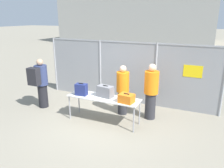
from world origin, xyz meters
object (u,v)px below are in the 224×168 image
(security_worker_near, at_px, (123,89))
(security_worker_far, at_px, (151,91))
(traveler_hooded, at_px, (40,82))
(suitcase_grey, at_px, (105,91))
(inspection_table, at_px, (104,99))
(suitcase_orange, at_px, (126,98))
(suitcase_navy, at_px, (81,89))
(utility_trailer, at_px, (168,82))

(security_worker_near, bearing_deg, security_worker_far, -173.08)
(traveler_hooded, xyz_separation_m, security_worker_far, (3.74, 0.74, -0.05))
(suitcase_grey, bearing_deg, security_worker_far, 31.72)
(inspection_table, xyz_separation_m, security_worker_far, (1.24, 0.82, 0.18))
(inspection_table, xyz_separation_m, traveler_hooded, (-2.49, 0.08, 0.23))
(suitcase_orange, relative_size, traveler_hooded, 0.25)
(inspection_table, height_order, security_worker_near, security_worker_near)
(suitcase_navy, bearing_deg, suitcase_grey, 12.45)
(suitcase_grey, xyz_separation_m, security_worker_far, (1.21, 0.75, -0.05))
(inspection_table, relative_size, suitcase_navy, 5.87)
(security_worker_near, relative_size, utility_trailer, 0.39)
(suitcase_grey, bearing_deg, suitcase_navy, -167.55)
(suitcase_navy, bearing_deg, inspection_table, 7.54)
(suitcase_navy, bearing_deg, utility_trailer, 63.53)
(suitcase_navy, height_order, suitcase_orange, suitcase_navy)
(security_worker_near, height_order, security_worker_far, security_worker_far)
(traveler_hooded, bearing_deg, security_worker_near, 15.20)
(security_worker_far, bearing_deg, suitcase_navy, 15.86)
(security_worker_near, bearing_deg, suitcase_grey, 71.77)
(utility_trailer, bearing_deg, traveler_hooded, -134.72)
(suitcase_navy, height_order, suitcase_grey, suitcase_navy)
(suitcase_grey, height_order, traveler_hooded, traveler_hooded)
(traveler_hooded, bearing_deg, suitcase_orange, -1.73)
(suitcase_navy, xyz_separation_m, security_worker_far, (1.96, 0.91, -0.06))
(inspection_table, bearing_deg, suitcase_grey, 66.26)
(inspection_table, relative_size, utility_trailer, 0.53)
(suitcase_orange, bearing_deg, security_worker_near, 117.73)
(suitcase_navy, relative_size, security_worker_near, 0.23)
(suitcase_navy, distance_m, security_worker_far, 2.16)
(suitcase_grey, height_order, suitcase_orange, suitcase_grey)
(suitcase_grey, xyz_separation_m, suitcase_orange, (0.74, -0.17, -0.05))
(suitcase_navy, height_order, traveler_hooded, traveler_hooded)
(suitcase_orange, bearing_deg, security_worker_far, 62.85)
(inspection_table, distance_m, traveler_hooded, 2.51)
(suitcase_grey, bearing_deg, security_worker_near, 67.80)
(suitcase_orange, bearing_deg, suitcase_navy, 179.92)
(utility_trailer, bearing_deg, security_worker_near, -106.89)
(traveler_hooded, bearing_deg, utility_trailer, 46.68)
(suitcase_orange, distance_m, traveler_hooded, 3.27)
(suitcase_navy, distance_m, utility_trailer, 4.47)
(inspection_table, height_order, utility_trailer, inspection_table)
(suitcase_grey, relative_size, suitcase_orange, 1.18)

